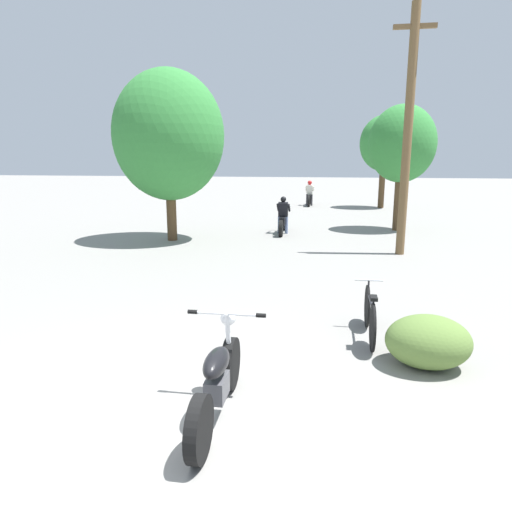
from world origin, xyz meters
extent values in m
plane|color=gray|center=(0.00, 0.00, 0.00)|extent=(120.00, 120.00, 0.00)
cylinder|color=brown|center=(3.47, 9.29, 3.31)|extent=(0.24, 0.24, 6.62)
cube|color=brown|center=(3.47, 9.29, 6.02)|extent=(1.10, 0.10, 0.12)
cylinder|color=#513A23|center=(4.00, 13.78, 1.21)|extent=(0.32, 0.32, 2.42)
ellipsoid|color=#337F38|center=(4.00, 13.78, 3.19)|extent=(2.43, 2.19, 2.80)
cylinder|color=#513A23|center=(4.25, 21.73, 1.31)|extent=(0.32, 0.32, 2.63)
ellipsoid|color=#337F38|center=(4.25, 21.73, 3.44)|extent=(2.55, 2.30, 2.94)
cylinder|color=#513A23|center=(-3.70, 10.43, 1.13)|extent=(0.32, 0.32, 2.25)
ellipsoid|color=#337F38|center=(-3.70, 10.43, 3.38)|extent=(3.57, 3.21, 4.11)
ellipsoid|color=#5B7A38|center=(2.75, 1.93, 0.35)|extent=(1.10, 0.88, 0.70)
cylinder|color=black|center=(0.31, 0.97, 0.31)|extent=(0.12, 0.62, 0.62)
cylinder|color=black|center=(0.31, -0.38, 0.31)|extent=(0.12, 0.62, 0.62)
ellipsoid|color=black|center=(0.31, 0.29, 0.64)|extent=(0.24, 0.63, 0.23)
cube|color=#4C4C51|center=(0.31, 0.29, 0.36)|extent=(0.20, 0.36, 0.24)
cylinder|color=silver|center=(0.31, 0.88, 0.66)|extent=(0.06, 0.23, 0.70)
cylinder|color=silver|center=(0.31, 0.79, 1.00)|extent=(0.78, 0.04, 0.04)
cylinder|color=black|center=(-0.08, 0.79, 1.00)|extent=(0.11, 0.05, 0.05)
cylinder|color=black|center=(0.70, 0.79, 1.00)|extent=(0.11, 0.05, 0.05)
sphere|color=silver|center=(0.31, 0.88, 0.92)|extent=(0.18, 0.18, 0.18)
cylinder|color=black|center=(-0.19, 13.14, 0.29)|extent=(0.12, 0.58, 0.58)
cylinder|color=black|center=(-0.19, 11.66, 0.29)|extent=(0.12, 0.58, 0.58)
cube|color=black|center=(-0.19, 12.40, 0.47)|extent=(0.20, 0.94, 0.28)
cylinder|color=silver|center=(-0.19, 13.04, 0.93)|extent=(0.50, 0.03, 0.03)
cylinder|color=slate|center=(-0.32, 12.35, 0.30)|extent=(0.11, 0.11, 0.61)
cylinder|color=slate|center=(-0.06, 12.35, 0.30)|extent=(0.11, 0.11, 0.61)
cube|color=black|center=(-0.19, 12.38, 0.87)|extent=(0.34, 0.27, 0.54)
cylinder|color=black|center=(-0.39, 12.54, 0.92)|extent=(0.08, 0.43, 0.33)
cylinder|color=black|center=(0.01, 12.54, 0.92)|extent=(0.08, 0.43, 0.33)
sphere|color=black|center=(-0.19, 12.42, 1.23)|extent=(0.21, 0.21, 0.21)
cylinder|color=black|center=(0.35, 23.02, 0.32)|extent=(0.12, 0.63, 0.63)
cylinder|color=black|center=(0.35, 21.63, 0.32)|extent=(0.12, 0.63, 0.63)
cube|color=black|center=(0.35, 22.33, 0.50)|extent=(0.20, 0.89, 0.28)
cylinder|color=silver|center=(0.35, 22.92, 0.98)|extent=(0.50, 0.03, 0.03)
cylinder|color=#38383D|center=(0.22, 22.28, 0.32)|extent=(0.11, 0.11, 0.64)
cylinder|color=#38383D|center=(0.48, 22.28, 0.32)|extent=(0.11, 0.11, 0.64)
cube|color=silver|center=(0.35, 22.31, 0.90)|extent=(0.34, 0.27, 0.56)
cylinder|color=silver|center=(0.15, 22.47, 0.96)|extent=(0.08, 0.44, 0.34)
cylinder|color=silver|center=(0.55, 22.47, 0.96)|extent=(0.08, 0.44, 0.34)
sphere|color=#B21919|center=(0.35, 22.35, 1.29)|extent=(0.24, 0.24, 0.24)
cylinder|color=black|center=(2.08, 3.31, 0.35)|extent=(0.04, 0.69, 0.69)
cylinder|color=black|center=(2.08, 2.34, 0.35)|extent=(0.04, 0.69, 0.69)
cylinder|color=black|center=(2.08, 2.82, 0.59)|extent=(0.04, 0.77, 0.04)
cylinder|color=black|center=(2.08, 2.42, 0.55)|extent=(0.03, 0.03, 0.41)
cube|color=black|center=(2.08, 2.42, 0.76)|extent=(0.10, 0.20, 0.05)
cylinder|color=black|center=(2.08, 3.26, 0.57)|extent=(0.03, 0.03, 0.45)
cylinder|color=silver|center=(2.08, 3.26, 0.79)|extent=(0.44, 0.03, 0.03)
camera|label=1|loc=(1.39, -3.94, 2.71)|focal=32.00mm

